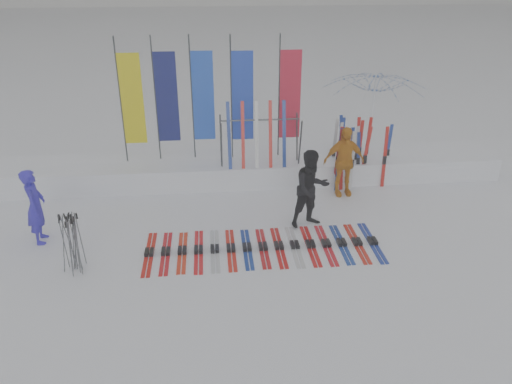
{
  "coord_description": "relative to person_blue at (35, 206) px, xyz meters",
  "views": [
    {
      "loc": [
        -0.72,
        -7.87,
        5.45
      ],
      "look_at": [
        0.2,
        1.6,
        1.0
      ],
      "focal_mm": 35.0,
      "sensor_mm": 36.0,
      "label": 1
    }
  ],
  "objects": [
    {
      "name": "ground",
      "position": [
        4.37,
        -1.73,
        -0.82
      ],
      "size": [
        120.0,
        120.0,
        0.0
      ],
      "primitive_type": "plane",
      "color": "white",
      "rests_on": "ground"
    },
    {
      "name": "snow_bank",
      "position": [
        4.37,
        2.87,
        -0.52
      ],
      "size": [
        14.0,
        1.6,
        0.6
      ],
      "primitive_type": "cube",
      "color": "white",
      "rests_on": "ground"
    },
    {
      "name": "person_blue",
      "position": [
        0.0,
        0.0,
        0.0
      ],
      "size": [
        0.47,
        0.64,
        1.63
      ],
      "primitive_type": "imported",
      "rotation": [
        0.0,
        0.0,
        1.71
      ],
      "color": "#2B21C0",
      "rests_on": "ground"
    },
    {
      "name": "person_black",
      "position": [
        5.82,
        0.15,
        0.07
      ],
      "size": [
        1.04,
        0.92,
        1.78
      ],
      "primitive_type": "imported",
      "rotation": [
        0.0,
        0.0,
        0.33
      ],
      "color": "black",
      "rests_on": "ground"
    },
    {
      "name": "person_yellow",
      "position": [
        6.94,
        1.68,
        0.07
      ],
      "size": [
        1.07,
        0.51,
        1.78
      ],
      "primitive_type": "imported",
      "rotation": [
        0.0,
        0.0,
        0.07
      ],
      "color": "orange",
      "rests_on": "ground"
    },
    {
      "name": "tent_canopy",
      "position": [
        8.34,
        4.0,
        0.51
      ],
      "size": [
        3.82,
        3.85,
        2.64
      ],
      "primitive_type": "imported",
      "rotation": [
        0.0,
        0.0,
        -0.41
      ],
      "color": "white",
      "rests_on": "ground"
    },
    {
      "name": "ski_row",
      "position": [
        4.65,
        -0.77,
        -0.78
      ],
      "size": [
        4.83,
        1.69,
        0.07
      ],
      "color": "#B9100E",
      "rests_on": "ground"
    },
    {
      "name": "pole_cluster",
      "position": [
        0.99,
        -1.2,
        -0.23
      ],
      "size": [
        0.42,
        0.53,
        1.25
      ],
      "color": "#595B60",
      "rests_on": "ground"
    },
    {
      "name": "feather_flags",
      "position": [
        3.6,
        3.04,
        1.43
      ],
      "size": [
        4.61,
        0.16,
        3.2
      ],
      "color": "#383A3F",
      "rests_on": "ground"
    },
    {
      "name": "ski_rack",
      "position": [
        4.93,
        2.47,
        0.57
      ],
      "size": [
        2.04,
        0.8,
        1.23
      ],
      "color": "#383A3F",
      "rests_on": "ground"
    },
    {
      "name": "upright_skis",
      "position": [
        7.41,
        2.44,
        -0.01
      ],
      "size": [
        1.66,
        1.19,
        1.7
      ],
      "color": "navy",
      "rests_on": "ground"
    }
  ]
}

